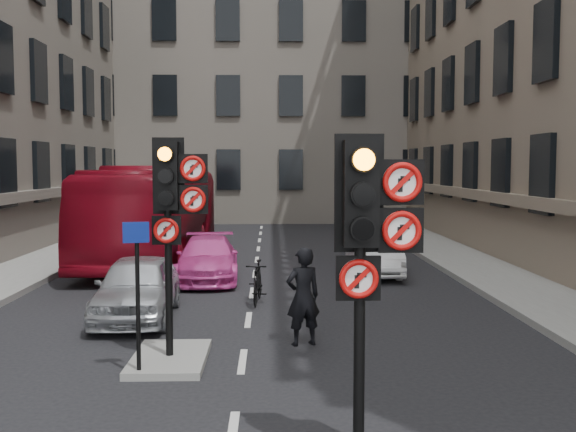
{
  "coord_description": "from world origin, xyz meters",
  "views": [
    {
      "loc": [
        0.46,
        -5.94,
        3.25
      ],
      "look_at": [
        0.69,
        2.58,
        2.6
      ],
      "focal_mm": 42.0,
      "sensor_mm": 36.0,
      "label": 1
    }
  ],
  "objects_px": {
    "car_white": "(373,252)",
    "motorcyclist": "(303,296)",
    "car_silver": "(137,287)",
    "info_sign": "(137,275)",
    "signal_near": "(369,229)",
    "signal_far": "(173,199)",
    "car_pink": "(208,259)",
    "bus_red": "(155,213)",
    "motorcycle": "(258,282)"
  },
  "relations": [
    {
      "from": "car_white",
      "to": "motorcyclist",
      "type": "relative_size",
      "value": 2.26
    },
    {
      "from": "car_silver",
      "to": "motorcyclist",
      "type": "bearing_deg",
      "value": -35.31
    },
    {
      "from": "info_sign",
      "to": "signal_near",
      "type": "bearing_deg",
      "value": -60.3
    },
    {
      "from": "signal_far",
      "to": "car_silver",
      "type": "height_order",
      "value": "signal_far"
    },
    {
      "from": "car_white",
      "to": "info_sign",
      "type": "bearing_deg",
      "value": -115.18
    },
    {
      "from": "signal_far",
      "to": "car_white",
      "type": "bearing_deg",
      "value": 62.51
    },
    {
      "from": "signal_far",
      "to": "car_pink",
      "type": "relative_size",
      "value": 0.86
    },
    {
      "from": "motorcyclist",
      "to": "info_sign",
      "type": "height_order",
      "value": "info_sign"
    },
    {
      "from": "bus_red",
      "to": "signal_far",
      "type": "bearing_deg",
      "value": -77.34
    },
    {
      "from": "signal_near",
      "to": "motorcyclist",
      "type": "distance_m",
      "value": 5.3
    },
    {
      "from": "signal_far",
      "to": "car_white",
      "type": "distance_m",
      "value": 10.27
    },
    {
      "from": "signal_far",
      "to": "info_sign",
      "type": "bearing_deg",
      "value": -118.23
    },
    {
      "from": "car_white",
      "to": "signal_far",
      "type": "bearing_deg",
      "value": -115.12
    },
    {
      "from": "signal_near",
      "to": "bus_red",
      "type": "distance_m",
      "value": 16.88
    },
    {
      "from": "car_white",
      "to": "car_pink",
      "type": "xyz_separation_m",
      "value": [
        -4.84,
        -0.96,
        -0.06
      ]
    },
    {
      "from": "signal_far",
      "to": "motorcycle",
      "type": "distance_m",
      "value": 5.39
    },
    {
      "from": "signal_near",
      "to": "signal_far",
      "type": "distance_m",
      "value": 4.77
    },
    {
      "from": "info_sign",
      "to": "bus_red",
      "type": "bearing_deg",
      "value": 84.53
    },
    {
      "from": "motorcyclist",
      "to": "info_sign",
      "type": "bearing_deg",
      "value": 15.71
    },
    {
      "from": "bus_red",
      "to": "motorcycle",
      "type": "relative_size",
      "value": 7.0
    },
    {
      "from": "car_white",
      "to": "motorcycle",
      "type": "xyz_separation_m",
      "value": [
        -3.37,
        -4.18,
        -0.16
      ]
    },
    {
      "from": "car_white",
      "to": "car_silver",
      "type": "bearing_deg",
      "value": -133.54
    },
    {
      "from": "car_pink",
      "to": "info_sign",
      "type": "xyz_separation_m",
      "value": [
        -0.24,
        -8.78,
        0.98
      ]
    },
    {
      "from": "info_sign",
      "to": "car_pink",
      "type": "bearing_deg",
      "value": 74.53
    },
    {
      "from": "car_white",
      "to": "bus_red",
      "type": "xyz_separation_m",
      "value": [
        -7.0,
        3.18,
        0.95
      ]
    },
    {
      "from": "signal_near",
      "to": "bus_red",
      "type": "xyz_separation_m",
      "value": [
        -4.95,
        16.11,
        -0.97
      ]
    },
    {
      "from": "car_silver",
      "to": "bus_red",
      "type": "bearing_deg",
      "value": 94.85
    },
    {
      "from": "motorcycle",
      "to": "info_sign",
      "type": "distance_m",
      "value": 5.92
    },
    {
      "from": "signal_near",
      "to": "car_pink",
      "type": "height_order",
      "value": "signal_near"
    },
    {
      "from": "signal_far",
      "to": "motorcycle",
      "type": "height_order",
      "value": "signal_far"
    },
    {
      "from": "signal_near",
      "to": "bus_red",
      "type": "relative_size",
      "value": 0.31
    },
    {
      "from": "info_sign",
      "to": "motorcyclist",
      "type": "bearing_deg",
      "value": 21.07
    },
    {
      "from": "motorcyclist",
      "to": "info_sign",
      "type": "distance_m",
      "value": 3.25
    },
    {
      "from": "motorcycle",
      "to": "motorcyclist",
      "type": "bearing_deg",
      "value": -72.24
    },
    {
      "from": "car_pink",
      "to": "car_silver",
      "type": "bearing_deg",
      "value": -105.5
    },
    {
      "from": "motorcyclist",
      "to": "bus_red",
      "type": "bearing_deg",
      "value": -87.13
    },
    {
      "from": "signal_near",
      "to": "info_sign",
      "type": "height_order",
      "value": "signal_near"
    },
    {
      "from": "car_white",
      "to": "motorcyclist",
      "type": "height_order",
      "value": "motorcyclist"
    },
    {
      "from": "car_pink",
      "to": "motorcyclist",
      "type": "xyz_separation_m",
      "value": [
        2.36,
        -6.96,
        0.28
      ]
    },
    {
      "from": "car_pink",
      "to": "signal_far",
      "type": "bearing_deg",
      "value": -91.66
    },
    {
      "from": "motorcyclist",
      "to": "signal_far",
      "type": "bearing_deg",
      "value": 5.68
    },
    {
      "from": "car_silver",
      "to": "info_sign",
      "type": "xyz_separation_m",
      "value": [
        0.81,
        -4.04,
        0.92
      ]
    },
    {
      "from": "car_pink",
      "to": "motorcycle",
      "type": "distance_m",
      "value": 3.54
    },
    {
      "from": "car_white",
      "to": "car_pink",
      "type": "height_order",
      "value": "car_white"
    },
    {
      "from": "car_silver",
      "to": "car_pink",
      "type": "distance_m",
      "value": 4.86
    },
    {
      "from": "motorcyclist",
      "to": "car_silver",
      "type": "bearing_deg",
      "value": -52.31
    },
    {
      "from": "car_pink",
      "to": "motorcycle",
      "type": "bearing_deg",
      "value": -68.52
    },
    {
      "from": "signal_near",
      "to": "car_white",
      "type": "xyz_separation_m",
      "value": [
        2.05,
        12.93,
        -1.92
      ]
    },
    {
      "from": "motorcycle",
      "to": "motorcyclist",
      "type": "distance_m",
      "value": 3.87
    },
    {
      "from": "car_pink",
      "to": "car_white",
      "type": "bearing_deg",
      "value": 8.13
    }
  ]
}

